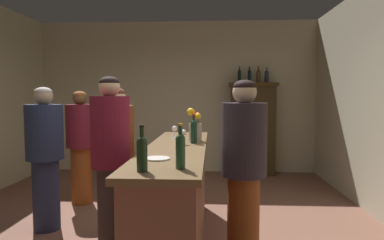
{
  "coord_description": "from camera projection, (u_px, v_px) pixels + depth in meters",
  "views": [
    {
      "loc": [
        0.68,
        -3.3,
        1.49
      ],
      "look_at": [
        0.51,
        -0.25,
        1.27
      ],
      "focal_mm": 32.02,
      "sensor_mm": 36.0,
      "label": 1
    }
  ],
  "objects": [
    {
      "name": "display_bottle_midleft",
      "position": [
        249.0,
        75.0,
        6.37
      ],
      "size": [
        0.07,
        0.07,
        0.31
      ],
      "color": "black",
      "rests_on": "display_cabinet"
    },
    {
      "name": "bartender",
      "position": [
        244.0,
        167.0,
        2.9
      ],
      "size": [
        0.38,
        0.38,
        1.62
      ],
      "rotation": [
        0.0,
        0.0,
        2.88
      ],
      "color": "brown",
      "rests_on": "ground"
    },
    {
      "name": "patron_redhead",
      "position": [
        117.0,
        154.0,
        3.72
      ],
      "size": [
        0.37,
        0.37,
        1.58
      ],
      "rotation": [
        0.0,
        0.0,
        -0.31
      ],
      "color": "#AEAB8F",
      "rests_on": "ground"
    },
    {
      "name": "wine_glass_mid",
      "position": [
        183.0,
        133.0,
        3.42
      ],
      "size": [
        0.08,
        0.08,
        0.15
      ],
      "color": "white",
      "rests_on": "bar_counter"
    },
    {
      "name": "bar_counter",
      "position": [
        176.0,
        197.0,
        3.33
      ],
      "size": [
        0.57,
        2.61,
        1.0
      ],
      "color": "brown",
      "rests_on": "ground"
    },
    {
      "name": "wall_back",
      "position": [
        177.0,
        97.0,
        6.75
      ],
      "size": [
        5.46,
        0.12,
        2.92
      ],
      "primitive_type": "cube",
      "color": "#C0B998",
      "rests_on": "ground"
    },
    {
      "name": "display_bottle_midright",
      "position": [
        267.0,
        76.0,
        6.35
      ],
      "size": [
        0.08,
        0.08,
        0.28
      ],
      "color": "#25233D",
      "rests_on": "display_cabinet"
    },
    {
      "name": "display_cabinet",
      "position": [
        253.0,
        127.0,
        6.43
      ],
      "size": [
        0.89,
        0.37,
        1.73
      ],
      "color": "#372913",
      "rests_on": "ground"
    },
    {
      "name": "patron_in_navy",
      "position": [
        45.0,
        153.0,
        3.77
      ],
      "size": [
        0.4,
        0.4,
        1.58
      ],
      "rotation": [
        0.0,
        0.0,
        -0.22
      ],
      "color": "#242C47",
      "rests_on": "ground"
    },
    {
      "name": "wine_bottle_chardonnay",
      "position": [
        142.0,
        152.0,
        2.19
      ],
      "size": [
        0.07,
        0.07,
        0.3
      ],
      "color": "#1F381F",
      "rests_on": "bar_counter"
    },
    {
      "name": "wine_bottle_merlot",
      "position": [
        194.0,
        130.0,
        3.51
      ],
      "size": [
        0.07,
        0.07,
        0.3
      ],
      "color": "#173424",
      "rests_on": "bar_counter"
    },
    {
      "name": "display_bottle_center",
      "position": [
        258.0,
        76.0,
        6.36
      ],
      "size": [
        0.08,
        0.08,
        0.3
      ],
      "color": "#472F18",
      "rests_on": "display_cabinet"
    },
    {
      "name": "patron_near_entrance",
      "position": [
        81.0,
        143.0,
        4.71
      ],
      "size": [
        0.39,
        0.39,
        1.55
      ],
      "rotation": [
        0.0,
        0.0,
        -0.62
      ],
      "color": "brown",
      "rests_on": "ground"
    },
    {
      "name": "wine_bottle_pinot",
      "position": [
        180.0,
        149.0,
        2.28
      ],
      "size": [
        0.07,
        0.07,
        0.3
      ],
      "color": "#295132",
      "rests_on": "bar_counter"
    },
    {
      "name": "flower_arrangement",
      "position": [
        195.0,
        127.0,
        3.68
      ],
      "size": [
        0.16,
        0.14,
        0.35
      ],
      "color": "tan",
      "rests_on": "bar_counter"
    },
    {
      "name": "patron_in_grey",
      "position": [
        111.0,
        158.0,
        3.15
      ],
      "size": [
        0.36,
        0.36,
        1.67
      ],
      "rotation": [
        0.0,
        0.0,
        -0.06
      ],
      "color": "#332825",
      "rests_on": "ground"
    },
    {
      "name": "display_bottle_left",
      "position": [
        239.0,
        76.0,
        6.38
      ],
      "size": [
        0.06,
        0.06,
        0.3
      ],
      "color": "black",
      "rests_on": "display_cabinet"
    },
    {
      "name": "wine_glass_front",
      "position": [
        174.0,
        129.0,
        3.93
      ],
      "size": [
        0.07,
        0.07,
        0.14
      ],
      "color": "white",
      "rests_on": "bar_counter"
    },
    {
      "name": "cheese_plate",
      "position": [
        157.0,
        159.0,
        2.62
      ],
      "size": [
        0.2,
        0.2,
        0.01
      ],
      "primitive_type": "cylinder",
      "color": "white",
      "rests_on": "bar_counter"
    }
  ]
}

